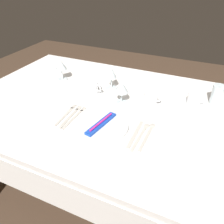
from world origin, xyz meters
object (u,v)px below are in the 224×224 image
at_px(fork_inner, 71,116).
at_px(fork_salad, 67,114).
at_px(dinner_plate, 102,126).
at_px(coffee_cup_far, 194,99).
at_px(fork_outer, 75,117).
at_px(wine_glass_left, 111,74).
at_px(coffee_cup_left, 151,97).
at_px(dinner_knife, 135,135).
at_px(spoon_soup, 142,133).
at_px(toothbrush_package, 102,124).
at_px(drink_tumbler, 217,95).
at_px(wine_glass_right, 122,88).
at_px(wine_glass_centre, 61,66).
at_px(spoon_dessert, 149,133).
at_px(coffee_cup_right, 92,87).

distance_m(fork_inner, fork_salad, 0.03).
distance_m(dinner_plate, coffee_cup_far, 0.55).
distance_m(fork_outer, wine_glass_left, 0.39).
bearing_deg(coffee_cup_left, dinner_knife, -88.29).
bearing_deg(spoon_soup, fork_outer, -178.31).
relative_size(toothbrush_package, fork_outer, 0.97).
height_order(fork_inner, drink_tumbler, drink_tumbler).
relative_size(spoon_soup, coffee_cup_far, 2.33).
height_order(dinner_plate, dinner_knife, dinner_plate).
xyz_separation_m(dinner_plate, wine_glass_right, (-0.00, 0.26, 0.09)).
distance_m(fork_salad, drink_tumbler, 0.84).
xyz_separation_m(coffee_cup_left, wine_glass_right, (-0.16, -0.05, 0.05)).
height_order(fork_outer, coffee_cup_left, coffee_cup_left).
bearing_deg(fork_salad, drink_tumbler, 31.43).
height_order(dinner_plate, coffee_cup_left, coffee_cup_left).
relative_size(wine_glass_centre, wine_glass_right, 1.04).
height_order(coffee_cup_far, drink_tumbler, drink_tumbler).
height_order(wine_glass_centre, drink_tumbler, wine_glass_centre).
bearing_deg(dinner_plate, coffee_cup_far, 46.06).
relative_size(wine_glass_left, wine_glass_right, 1.09).
distance_m(dinner_plate, fork_outer, 0.17).
distance_m(spoon_dessert, coffee_cup_far, 0.39).
height_order(dinner_plate, fork_outer, dinner_plate).
bearing_deg(toothbrush_package, wine_glass_left, 107.83).
bearing_deg(fork_inner, coffee_cup_right, 92.41).
bearing_deg(spoon_dessert, fork_inner, -176.77).
bearing_deg(spoon_dessert, fork_salad, -177.46).
distance_m(spoon_soup, coffee_cup_far, 0.41).
xyz_separation_m(fork_inner, coffee_cup_right, (-0.01, 0.26, 0.04)).
bearing_deg(coffee_cup_left, fork_outer, -138.62).
relative_size(spoon_dessert, drink_tumbler, 1.87).
bearing_deg(dinner_knife, coffee_cup_far, 60.65).
xyz_separation_m(wine_glass_centre, wine_glass_left, (0.36, 0.02, -0.00)).
height_order(wine_glass_centre, wine_glass_left, wine_glass_left).
relative_size(coffee_cup_far, wine_glass_left, 0.66).
distance_m(fork_outer, wine_glass_right, 0.31).
relative_size(fork_inner, wine_glass_centre, 1.55).
distance_m(wine_glass_centre, wine_glass_right, 0.51).
distance_m(fork_outer, spoon_dessert, 0.39).
xyz_separation_m(dinner_plate, coffee_cup_left, (0.16, 0.31, 0.04)).
relative_size(spoon_dessert, wine_glass_centre, 1.55).
height_order(fork_salad, wine_glass_right, wine_glass_right).
bearing_deg(coffee_cup_right, fork_salad, -94.64).
height_order(toothbrush_package, fork_inner, toothbrush_package).
relative_size(fork_inner, wine_glass_left, 1.48).
height_order(fork_outer, drink_tumbler, drink_tumbler).
height_order(spoon_dessert, wine_glass_right, wine_glass_right).
height_order(dinner_plate, spoon_dessert, dinner_plate).
distance_m(fork_salad, spoon_soup, 0.42).
relative_size(toothbrush_package, dinner_knife, 0.99).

